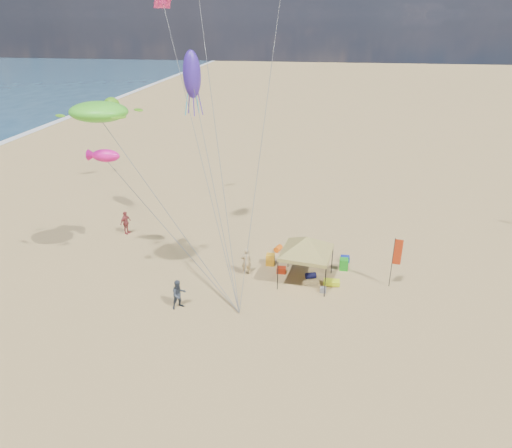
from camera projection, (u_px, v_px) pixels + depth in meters
The scene contains 18 objects.
ground at pixel (247, 320), 23.35m from camera, with size 280.00×280.00×0.00m, color tan.
canopy_tent at pixel (307, 239), 25.67m from camera, with size 5.29×5.29×3.29m.
feather_flag at pixel (396, 255), 25.41m from camera, with size 0.46×0.10×3.04m.
cooler_red at pixel (281, 270), 27.57m from camera, with size 0.54×0.38×0.38m, color #B3280E.
cooler_blue at pixel (345, 259), 28.83m from camera, with size 0.54×0.38×0.38m, color #122699.
bag_navy at pixel (311, 276), 27.00m from camera, with size 0.36×0.36×0.60m, color #0C0C35.
bag_orange at pixel (278, 248), 30.14m from camera, with size 0.36×0.36×0.60m, color #F4600D.
chair_green at pixel (344, 264), 27.88m from camera, with size 0.50×0.50×0.70m, color #1C931A.
chair_yellow at pixel (270, 260), 28.42m from camera, with size 0.50×0.50×0.70m, color #EEA31A.
crate_grey at pixel (323, 290), 25.68m from camera, with size 0.34×0.30×0.28m, color slate.
beach_cart at pixel (332, 282), 26.28m from camera, with size 0.90×0.50×0.24m, color #CAE119.
person_near_a at pixel (246, 261), 27.18m from camera, with size 0.63×0.41×1.72m, color tan.
person_near_b at pixel (179, 294), 24.05m from camera, with size 0.79×0.62×1.63m, color #343B47.
person_near_c at pixel (304, 249), 28.78m from camera, with size 1.01×0.58×1.56m, color white.
person_far_a at pixel (126, 223), 32.29m from camera, with size 0.98×0.41×1.67m, color #A23E3F.
turtle_kite at pixel (99, 112), 22.68m from camera, with size 2.93×2.35×0.98m, color #50DC2B.
fish_kite at pixel (106, 156), 27.01m from camera, with size 1.69×0.85×0.75m, color #FF1595.
squid_kite at pixel (192, 74), 27.92m from camera, with size 1.09×1.09×2.83m, color #4125A8.
Camera 1 is at (3.31, -18.97, 14.07)m, focal length 32.49 mm.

